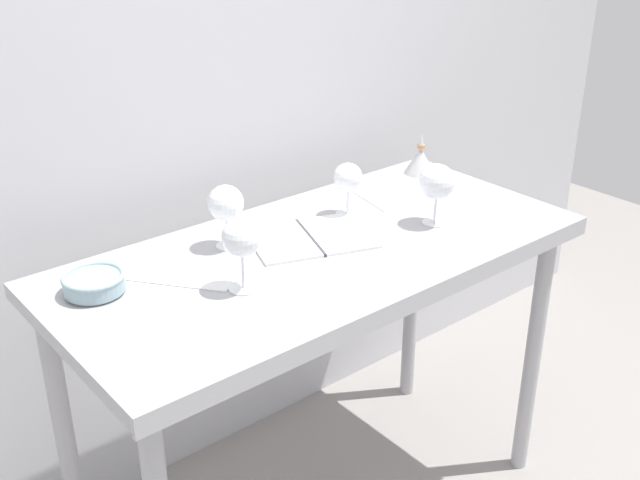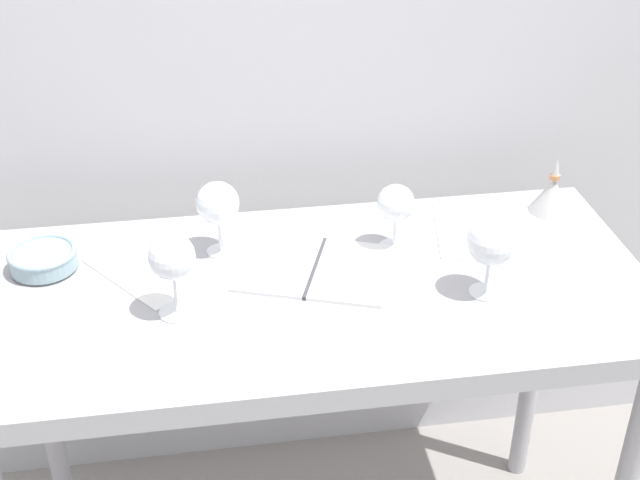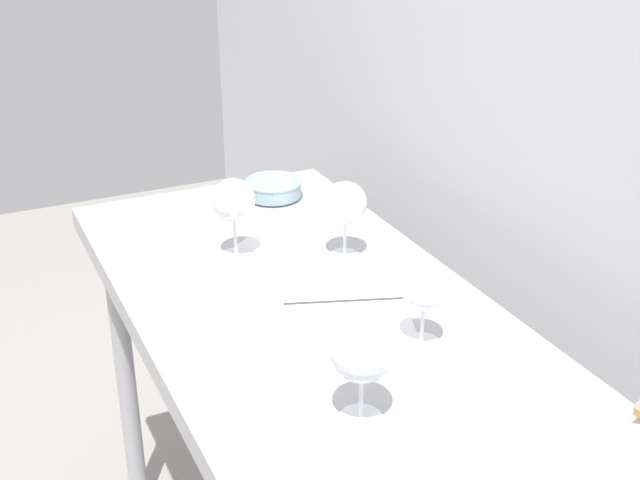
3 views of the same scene
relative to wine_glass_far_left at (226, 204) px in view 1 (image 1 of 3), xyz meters
The scene contains 11 objects.
back_wall 0.48m from the wine_glass_far_left, 61.90° to the left, with size 3.80×0.04×2.60m, color silver.
steel_counter 0.33m from the wine_glass_far_left, 40.83° to the right, with size 1.40×0.65×0.90m.
wine_glass_far_left is the anchor object (origin of this frame).
wine_glass_near_right 0.57m from the wine_glass_far_left, 24.51° to the right, with size 0.10×0.10×0.17m.
wine_glass_far_right 0.38m from the wine_glass_far_left, ahead, with size 0.08×0.08×0.15m.
wine_glass_near_left 0.23m from the wine_glass_far_left, 114.55° to the right, with size 0.09×0.09×0.18m.
open_notebook 0.24m from the wine_glass_far_left, 27.30° to the right, with size 0.37×0.32×0.01m.
tasting_sheet_upper 0.20m from the wine_glass_far_left, 162.13° to the right, with size 0.16×0.26×0.00m, color white.
tasting_sheet_lower 0.58m from the wine_glass_far_left, ahead, with size 0.16×0.24×0.00m, color white.
tasting_bowl 0.38m from the wine_glass_far_left, behind, with size 0.14×0.14×0.05m.
decanter_funnel 0.78m from the wine_glass_far_left, ahead, with size 0.10×0.10×0.14m.
Camera 1 is at (-1.15, -1.40, 1.77)m, focal length 43.68 mm.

